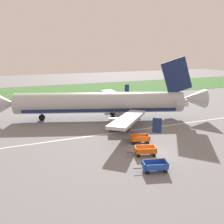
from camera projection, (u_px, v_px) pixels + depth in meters
ground_plane at (152, 153)px, 29.07m from camera, size 220.00×220.00×0.00m
grass_strip at (66, 91)px, 75.22m from camera, size 220.00×28.00×0.06m
apron_stripe at (123, 132)px, 36.81m from camera, size 120.00×0.36×0.01m
airplane at (106, 103)px, 42.77m from camera, size 36.67×29.82×11.34m
baggage_cart_nearest at (155, 166)px, 24.58m from camera, size 3.62×2.01×1.07m
baggage_cart_second_in_row at (145, 150)px, 28.42m from camera, size 3.62×2.05×1.07m
baggage_cart_third_in_row at (140, 139)px, 32.27m from camera, size 3.60×2.11×1.07m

